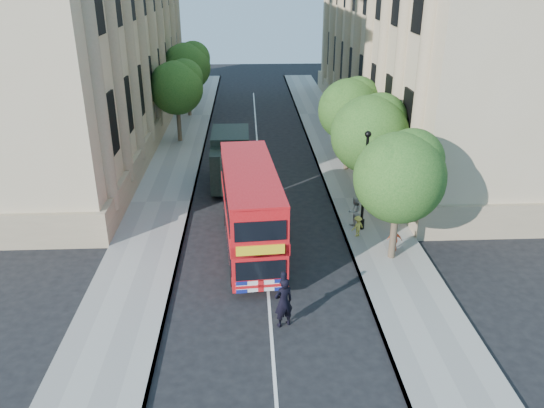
{
  "coord_description": "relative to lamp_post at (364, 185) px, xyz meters",
  "views": [
    {
      "loc": [
        -0.73,
        -18.15,
        12.21
      ],
      "look_at": [
        0.34,
        4.37,
        2.3
      ],
      "focal_mm": 35.0,
      "sensor_mm": 36.0,
      "label": 1
    }
  ],
  "objects": [
    {
      "name": "child_a",
      "position": [
        1.07,
        -2.39,
        -1.82
      ],
      "size": [
        0.71,
        0.44,
        1.14
      ],
      "primitive_type": "imported",
      "rotation": [
        0.0,
        0.0,
        2.89
      ],
      "color": "#F05C2A",
      "rests_on": "pavement_right"
    },
    {
      "name": "building_left",
      "position": [
        -18.8,
        18.0,
        6.49
      ],
      "size": [
        12.0,
        38.0,
        18.0
      ],
      "primitive_type": "cube",
      "color": "tan",
      "rests_on": "ground"
    },
    {
      "name": "double_decker_bus",
      "position": [
        -5.66,
        -1.77,
        -0.3
      ],
      "size": [
        2.97,
        8.81,
        4.0
      ],
      "rotation": [
        0.0,
        0.0,
        0.08
      ],
      "color": "red",
      "rests_on": "ground"
    },
    {
      "name": "police_constable",
      "position": [
        -4.52,
        -7.76,
        -1.48
      ],
      "size": [
        0.88,
        0.75,
        2.05
      ],
      "primitive_type": "imported",
      "rotation": [
        0.0,
        0.0,
        3.56
      ],
      "color": "black",
      "rests_on": "ground"
    },
    {
      "name": "pavement_right",
      "position": [
        0.75,
        4.0,
        -2.45
      ],
      "size": [
        3.5,
        80.0,
        0.12
      ],
      "primitive_type": "cube",
      "color": "gray",
      "rests_on": "ground"
    },
    {
      "name": "ground",
      "position": [
        -5.0,
        -6.0,
        -2.51
      ],
      "size": [
        120.0,
        120.0,
        0.0
      ],
      "primitive_type": "plane",
      "color": "black",
      "rests_on": "ground"
    },
    {
      "name": "lamp_post",
      "position": [
        0.0,
        0.0,
        0.0
      ],
      "size": [
        0.32,
        0.32,
        5.16
      ],
      "color": "black",
      "rests_on": "pavement_right"
    },
    {
      "name": "woman_pedestrian",
      "position": [
        -0.31,
        0.44,
        -1.6
      ],
      "size": [
        0.96,
        0.89,
        1.58
      ],
      "primitive_type": "imported",
      "rotation": [
        0.0,
        0.0,
        3.62
      ],
      "color": "beige",
      "rests_on": "pavement_right"
    },
    {
      "name": "tree_right_near",
      "position": [
        0.84,
        -2.97,
        1.74
      ],
      "size": [
        4.0,
        4.0,
        6.08
      ],
      "color": "#473828",
      "rests_on": "ground"
    },
    {
      "name": "box_van",
      "position": [
        -6.8,
        6.79,
        -0.95
      ],
      "size": [
        2.34,
        5.6,
        3.19
      ],
      "rotation": [
        0.0,
        0.0,
        0.01
      ],
      "color": "black",
      "rests_on": "ground"
    },
    {
      "name": "tree_left_far",
      "position": [
        -10.96,
        16.03,
        1.93
      ],
      "size": [
        4.0,
        4.0,
        6.3
      ],
      "color": "#473828",
      "rests_on": "ground"
    },
    {
      "name": "building_right",
      "position": [
        8.8,
        18.0,
        6.49
      ],
      "size": [
        12.0,
        38.0,
        18.0
      ],
      "primitive_type": "cube",
      "color": "tan",
      "rests_on": "ground"
    },
    {
      "name": "pavement_left",
      "position": [
        -10.75,
        4.0,
        -2.45
      ],
      "size": [
        3.5,
        80.0,
        0.12
      ],
      "primitive_type": "cube",
      "color": "gray",
      "rests_on": "ground"
    },
    {
      "name": "tree_right_far",
      "position": [
        0.84,
        9.03,
        1.8
      ],
      "size": [
        4.0,
        4.0,
        6.15
      ],
      "color": "#473828",
      "rests_on": "ground"
    },
    {
      "name": "tree_right_mid",
      "position": [
        0.84,
        3.03,
        1.93
      ],
      "size": [
        4.2,
        4.2,
        6.37
      ],
      "color": "#473828",
      "rests_on": "ground"
    },
    {
      "name": "tree_left_back",
      "position": [
        -10.96,
        24.03,
        2.2
      ],
      "size": [
        4.2,
        4.2,
        6.65
      ],
      "color": "#473828",
      "rests_on": "ground"
    },
    {
      "name": "child_b",
      "position": [
        -0.37,
        -0.82,
        -1.85
      ],
      "size": [
        0.8,
        0.69,
        1.07
      ],
      "primitive_type": "imported",
      "rotation": [
        0.0,
        0.0,
        3.67
      ],
      "color": "#D8CA49",
      "rests_on": "pavement_right"
    }
  ]
}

